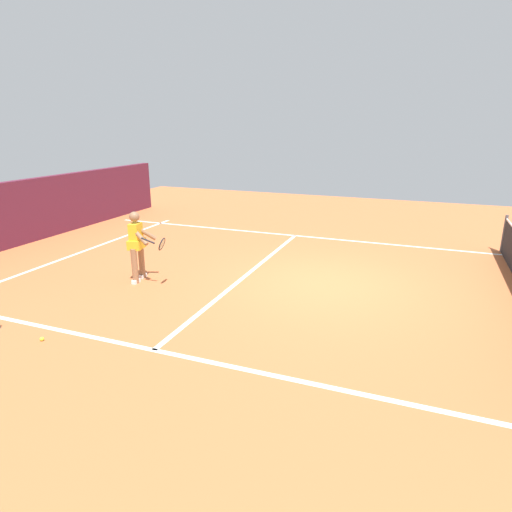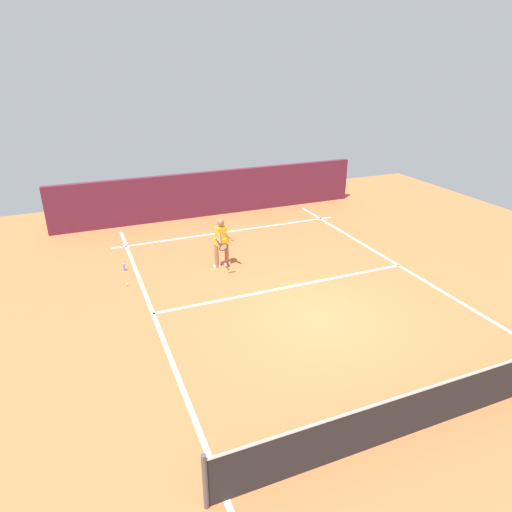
{
  "view_description": "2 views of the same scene",
  "coord_description": "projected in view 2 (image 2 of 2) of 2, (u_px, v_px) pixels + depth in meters",
  "views": [
    {
      "loc": [
        8.85,
        1.84,
        3.33
      ],
      "look_at": [
        0.98,
        -1.23,
        0.77
      ],
      "focal_mm": 30.56,
      "sensor_mm": 36.0,
      "label": 1
    },
    {
      "loc": [
        5.22,
        8.39,
        5.95
      ],
      "look_at": [
        1.01,
        -1.79,
        1.14
      ],
      "focal_mm": 31.69,
      "sensor_mm": 36.0,
      "label": 2
    }
  ],
  "objects": [
    {
      "name": "court_back_wall",
      "position": [
        213.0,
        193.0,
        18.49
      ],
      "size": [
        12.69,
        0.24,
        1.81
      ],
      "primitive_type": "cube",
      "color": "#561E33",
      "rests_on": "ground"
    },
    {
      "name": "court_net",
      "position": [
        436.0,
        405.0,
        7.79
      ],
      "size": [
        8.37,
        0.08,
        1.02
      ],
      "color": "#4C4C51",
      "rests_on": "ground"
    },
    {
      "name": "service_line_marking",
      "position": [
        289.0,
        287.0,
        12.84
      ],
      "size": [
        7.69,
        0.1,
        0.01
      ],
      "primitive_type": "cube",
      "color": "white",
      "rests_on": "ground"
    },
    {
      "name": "tennis_player",
      "position": [
        221.0,
        241.0,
        13.79
      ],
      "size": [
        0.69,
        1.04,
        1.55
      ],
      "color": "#8C6647",
      "rests_on": "ground"
    },
    {
      "name": "ground_plane",
      "position": [
        320.0,
        318.0,
        11.31
      ],
      "size": [
        23.91,
        23.91,
        0.0
      ],
      "primitive_type": "plane",
      "color": "#C66638"
    },
    {
      "name": "water_bottle",
      "position": [
        124.0,
        267.0,
        13.78
      ],
      "size": [
        0.07,
        0.07,
        0.24
      ],
      "primitive_type": "cylinder",
      "color": "#4C9EE5",
      "rests_on": "ground"
    },
    {
      "name": "sideline_right_marking",
      "position": [
        168.0,
        352.0,
        9.97
      ],
      "size": [
        0.1,
        16.4,
        0.01
      ],
      "primitive_type": "cube",
      "color": "white",
      "rests_on": "ground"
    },
    {
      "name": "tennis_ball_near",
      "position": [
        127.0,
        285.0,
        12.91
      ],
      "size": [
        0.07,
        0.07,
        0.07
      ],
      "primitive_type": "sphere",
      "color": "#D1E533",
      "rests_on": "ground"
    },
    {
      "name": "baseline_marking",
      "position": [
        231.0,
        231.0,
        16.99
      ],
      "size": [
        8.69,
        0.1,
        0.01
      ],
      "primitive_type": "cube",
      "color": "white",
      "rests_on": "ground"
    },
    {
      "name": "sideline_left_marking",
      "position": [
        440.0,
        290.0,
        12.66
      ],
      "size": [
        0.1,
        16.4,
        0.01
      ],
      "primitive_type": "cube",
      "color": "white",
      "rests_on": "ground"
    }
  ]
}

